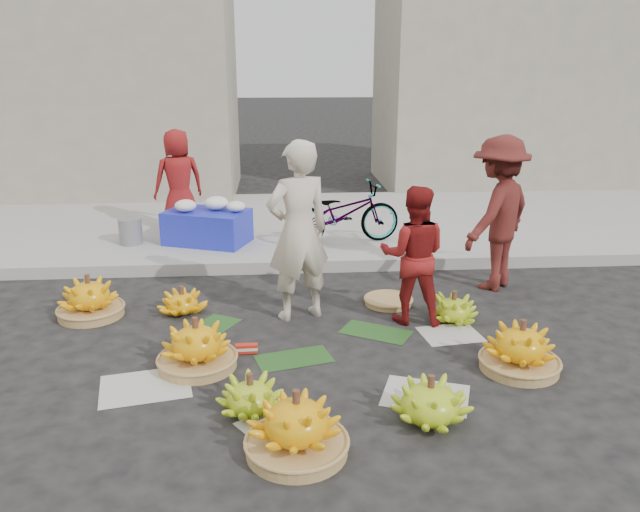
{
  "coord_description": "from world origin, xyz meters",
  "views": [
    {
      "loc": [
        -0.23,
        -5.12,
        2.49
      ],
      "look_at": [
        0.18,
        0.55,
        0.7
      ],
      "focal_mm": 35.0,
      "sensor_mm": 36.0,
      "label": 1
    }
  ],
  "objects": [
    {
      "name": "building_right",
      "position": [
        4.5,
        7.7,
        2.5
      ],
      "size": [
        5.0,
        3.0,
        5.0
      ],
      "primitive_type": "cube",
      "color": "#9E9481",
      "rests_on": "sidewalk"
    },
    {
      "name": "banana_bunch_5",
      "position": [
        1.51,
        0.53,
        0.13
      ],
      "size": [
        0.57,
        0.57,
        0.31
      ],
      "rotation": [
        0.0,
        0.0,
        0.24
      ],
      "color": "#85AF19",
      "rests_on": "ground"
    },
    {
      "name": "vendor_red",
      "position": [
        1.09,
        0.57,
        0.68
      ],
      "size": [
        0.76,
        0.65,
        1.36
      ],
      "primitive_type": "imported",
      "rotation": [
        0.0,
        0.0,
        2.93
      ],
      "color": "maroon",
      "rests_on": "ground"
    },
    {
      "name": "banana_bunch_0",
      "position": [
        -0.92,
        -0.29,
        0.19
      ],
      "size": [
        0.7,
        0.7,
        0.45
      ],
      "rotation": [
        0.0,
        0.0,
        0.23
      ],
      "color": "#9C7541",
      "rests_on": "ground"
    },
    {
      "name": "basket_spare",
      "position": [
        0.95,
        1.01,
        0.03
      ],
      "size": [
        0.61,
        0.61,
        0.06
      ],
      "primitive_type": "cylinder",
      "rotation": [
        0.0,
        0.0,
        0.26
      ],
      "color": "#9C7541",
      "rests_on": "ground"
    },
    {
      "name": "grey_bucket",
      "position": [
        -2.19,
        3.13,
        0.29
      ],
      "size": [
        0.31,
        0.31,
        0.35
      ],
      "primitive_type": "cylinder",
      "color": "slate",
      "rests_on": "sidewalk"
    },
    {
      "name": "banana_bunch_7",
      "position": [
        -1.21,
        0.92,
        0.12
      ],
      "size": [
        0.58,
        0.58,
        0.29
      ],
      "rotation": [
        0.0,
        0.0,
        0.42
      ],
      "color": "#F6AE0C",
      "rests_on": "ground"
    },
    {
      "name": "incense_stack",
      "position": [
        -0.52,
        -0.06,
        0.05
      ],
      "size": [
        0.2,
        0.07,
        0.08
      ],
      "primitive_type": "cube",
      "rotation": [
        0.0,
        0.0,
        0.03
      ],
      "color": "red",
      "rests_on": "ground"
    },
    {
      "name": "newspaper_scatter",
      "position": [
        0.0,
        -0.8,
        0.0
      ],
      "size": [
        3.2,
        1.8,
        0.0
      ],
      "primitive_type": null,
      "color": "beige",
      "rests_on": "ground"
    },
    {
      "name": "banana_bunch_3",
      "position": [
        0.84,
        -1.25,
        0.16
      ],
      "size": [
        0.73,
        0.73,
        0.37
      ],
      "rotation": [
        0.0,
        0.0,
        -0.31
      ],
      "color": "#85AF19",
      "rests_on": "ground"
    },
    {
      "name": "ground",
      "position": [
        0.0,
        0.0,
        0.0
      ],
      "size": [
        80.0,
        80.0,
        0.0
      ],
      "primitive_type": "plane",
      "color": "black",
      "rests_on": "ground"
    },
    {
      "name": "flower_table",
      "position": [
        -1.15,
        3.11,
        0.38
      ],
      "size": [
        1.23,
        1.0,
        0.62
      ],
      "rotation": [
        0.0,
        0.0,
        -0.36
      ],
      "color": "#1B21B4",
      "rests_on": "sidewalk"
    },
    {
      "name": "man_striped",
      "position": [
        2.23,
        1.46,
        0.86
      ],
      "size": [
        1.25,
        1.23,
        1.73
      ],
      "primitive_type": "imported",
      "rotation": [
        0.0,
        0.0,
        3.89
      ],
      "color": "maroon",
      "rests_on": "ground"
    },
    {
      "name": "bicycle",
      "position": [
        0.67,
        2.97,
        0.53
      ],
      "size": [
        0.81,
        1.63,
        0.82
      ],
      "primitive_type": "imported",
      "rotation": [
        0.0,
        0.0,
        1.75
      ],
      "color": "gray",
      "rests_on": "sidewalk"
    },
    {
      "name": "banana_bunch_6",
      "position": [
        -2.13,
        0.91,
        0.19
      ],
      "size": [
        0.65,
        0.65,
        0.45
      ],
      "rotation": [
        0.0,
        0.0,
        0.04
      ],
      "color": "#9C7541",
      "rests_on": "ground"
    },
    {
      "name": "vendor_cream",
      "position": [
        -0.02,
        0.74,
        0.89
      ],
      "size": [
        0.77,
        0.64,
        1.79
      ],
      "primitive_type": "imported",
      "rotation": [
        0.0,
        0.0,
        3.52
      ],
      "color": "beige",
      "rests_on": "ground"
    },
    {
      "name": "banana_leaves",
      "position": [
        -0.1,
        0.2,
        0.0
      ],
      "size": [
        2.0,
        1.0,
        0.0
      ],
      "primitive_type": null,
      "color": "#1A4517",
      "rests_on": "ground"
    },
    {
      "name": "banana_bunch_1",
      "position": [
        -0.45,
        -1.03,
        0.13
      ],
      "size": [
        0.56,
        0.56,
        0.31
      ],
      "rotation": [
        0.0,
        0.0,
        -0.18
      ],
      "color": "#85AF19",
      "rests_on": "ground"
    },
    {
      "name": "sidewalk",
      "position": [
        0.0,
        4.3,
        0.06
      ],
      "size": [
        40.0,
        4.0,
        0.12
      ],
      "primitive_type": "cube",
      "color": "gray",
      "rests_on": "ground"
    },
    {
      "name": "banana_bunch_2",
      "position": [
        -0.12,
        -1.56,
        0.2
      ],
      "size": [
        0.68,
        0.68,
        0.46
      ],
      "rotation": [
        0.0,
        0.0,
        0.1
      ],
      "color": "#9C7541",
      "rests_on": "ground"
    },
    {
      "name": "banana_bunch_4",
      "position": [
        1.78,
        -0.53,
        0.19
      ],
      "size": [
        0.76,
        0.76,
        0.45
      ],
      "rotation": [
        0.0,
        0.0,
        0.42
      ],
      "color": "#9C7541",
      "rests_on": "ground"
    },
    {
      "name": "flower_vendor",
      "position": [
        -1.62,
        3.87,
        0.85
      ],
      "size": [
        0.83,
        0.7,
        1.45
      ],
      "primitive_type": "imported",
      "rotation": [
        0.0,
        0.0,
        3.54
      ],
      "color": "maroon",
      "rests_on": "sidewalk"
    },
    {
      "name": "building_left",
      "position": [
        -4.0,
        7.2,
        2.0
      ],
      "size": [
        6.0,
        3.0,
        4.0
      ],
      "primitive_type": "cube",
      "color": "#9E9481",
      "rests_on": "sidewalk"
    },
    {
      "name": "curb",
      "position": [
        0.0,
        2.2,
        0.07
      ],
      "size": [
        40.0,
        0.25,
        0.15
      ],
      "primitive_type": "cube",
      "color": "gray",
      "rests_on": "ground"
    }
  ]
}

